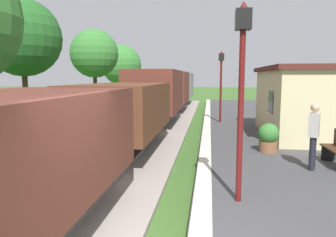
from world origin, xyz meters
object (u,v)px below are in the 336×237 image
tree_trackside_far (22,38)px  lamp_post_far (221,73)px  bench_down_platform (272,111)px  tree_field_distant (121,65)px  potted_planter (268,137)px  tree_field_left (94,54)px  person_waiting (314,134)px  freight_train (159,95)px  station_hut (307,101)px  lamp_post_near (242,66)px

tree_trackside_far → lamp_post_far: bearing=7.9°
bench_down_platform → tree_field_distant: bearing=133.8°
potted_planter → tree_field_left: tree_field_left is taller
lamp_post_far → bench_down_platform: bearing=26.6°
potted_planter → tree_trackside_far: bearing=155.1°
tree_trackside_far → bench_down_platform: bearing=12.4°
lamp_post_far → tree_field_left: size_ratio=0.62×
person_waiting → tree_trackside_far: tree_trackside_far is taller
person_waiting → tree_field_distant: (-11.26, 22.56, 2.60)m
potted_planter → tree_field_distant: size_ratio=0.16×
potted_planter → tree_field_distant: bearing=116.9°
freight_train → bench_down_platform: bearing=2.0°
bench_down_platform → tree_trackside_far: size_ratio=0.23×
bench_down_platform → person_waiting: (-0.82, -9.97, 0.46)m
person_waiting → tree_field_distant: 25.35m
tree_field_left → tree_field_distant: 8.43m
freight_train → station_hut: (6.80, -4.68, 0.07)m
lamp_post_far → tree_trackside_far: 10.30m
station_hut → tree_trackside_far: 13.83m
bench_down_platform → lamp_post_far: 3.84m
freight_train → tree_trackside_far: bearing=-158.2°
freight_train → person_waiting: size_ratio=19.06×
bench_down_platform → tree_trackside_far: 13.79m
bench_down_platform → lamp_post_far: (-2.88, -1.44, 2.08)m
potted_planter → tree_field_left: (-10.15, 12.27, 3.55)m
person_waiting → potted_planter: bearing=-45.4°
tree_trackside_far → tree_field_left: bearing=80.4°
tree_trackside_far → tree_field_distant: tree_trackside_far is taller
station_hut → bench_down_platform: bearing=95.1°
person_waiting → tree_field_distant: size_ratio=0.30×
freight_train → tree_field_distant: bearing=114.1°
tree_trackside_far → tree_field_distant: bearing=86.9°
freight_train → lamp_post_near: lamp_post_near is taller
station_hut → lamp_post_far: bearing=133.8°
lamp_post_near → bench_down_platform: bearing=76.9°
tree_trackside_far → potted_planter: bearing=-24.9°
freight_train → tree_field_left: bearing=140.7°
lamp_post_far → lamp_post_near: bearing=-90.0°
person_waiting → freight_train: bearing=-38.0°
bench_down_platform → lamp_post_far: size_ratio=0.41×
station_hut → potted_planter: bearing=-122.4°
potted_planter → lamp_post_near: (-1.29, -4.25, 2.08)m
lamp_post_far → tree_trackside_far: tree_trackside_far is taller
potted_planter → tree_field_distant: tree_field_distant is taller
tree_field_left → tree_field_distant: tree_field_left is taller
freight_train → lamp_post_far: lamp_post_far is taller
station_hut → potted_planter: size_ratio=6.33×
bench_down_platform → tree_field_left: (-11.74, 4.18, 3.55)m
station_hut → lamp_post_near: bearing=-114.0°
lamp_post_far → tree_trackside_far: size_ratio=0.56×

